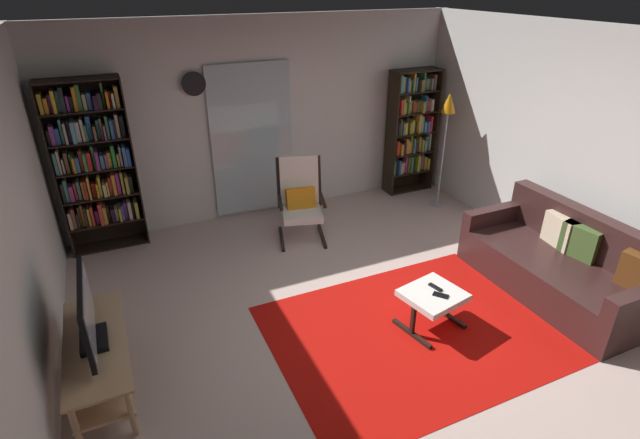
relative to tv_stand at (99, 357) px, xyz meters
The scene contains 17 objects.
ground_plane 2.37m from the tv_stand, ahead, with size 7.02×7.02×0.00m, color beige.
wall_back 3.70m from the tv_stand, 48.91° to the left, with size 5.60×0.06×2.60m, color silver.
wall_left 1.08m from the tv_stand, 149.15° to the right, with size 0.06×6.00×2.60m, color silver.
wall_right 5.14m from the tv_stand, ahead, with size 0.06×6.00×2.60m, color silver.
glass_door_panel 3.46m from the tv_stand, 50.87° to the left, with size 1.10×0.01×2.00m, color silver.
area_rug 2.72m from the tv_stand, 10.31° to the right, with size 2.60×2.00×0.01m, color #BC0F0A.
tv_stand is the anchor object (origin of this frame).
television 0.41m from the tv_stand, 70.66° to the left, with size 0.20×0.89×0.54m.
bookshelf_near_tv 2.60m from the tv_stand, 85.56° to the left, with size 0.87×0.30×2.04m.
bookshelf_near_sofa 5.19m from the tv_stand, 28.54° to the left, with size 0.73×0.30×1.83m.
leather_sofa 4.49m from the tv_stand, ahead, with size 0.90×1.95×0.85m.
lounge_armchair 3.01m from the tv_stand, 35.31° to the left, with size 0.72×0.78×1.02m.
ottoman 2.91m from the tv_stand, ahead, with size 0.60×0.57×0.39m.
tv_remote 2.96m from the tv_stand, ahead, with size 0.04×0.14×0.02m, color black.
cell_phone 2.95m from the tv_stand, 10.42° to the right, with size 0.07×0.14×0.01m, color black.
floor_lamp_by_shelf 5.07m from the tv_stand, 21.04° to the left, with size 0.22×0.22×1.62m.
wall_clock 3.36m from the tv_stand, 60.96° to the left, with size 0.29×0.03×0.29m.
Camera 1 is at (-1.96, -3.18, 3.01)m, focal length 27.19 mm.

